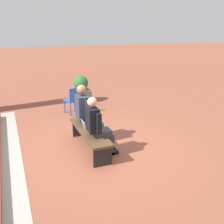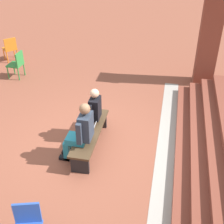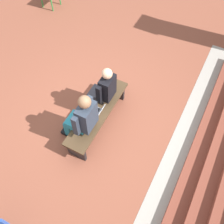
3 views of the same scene
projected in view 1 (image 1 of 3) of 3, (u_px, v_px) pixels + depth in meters
name	position (u px, v px, depth m)	size (l,w,h in m)	color
ground_plane	(94.00, 149.00, 5.85)	(60.00, 60.00, 0.00)	brown
concrete_strip	(12.00, 162.00, 5.26)	(6.83, 0.40, 0.01)	#A8A399
bench	(90.00, 134.00, 5.74)	(1.80, 0.44, 0.45)	#4C3823
person_student	(97.00, 125.00, 5.35)	(0.51, 0.64, 1.29)	#383842
person_adult	(87.00, 112.00, 6.00)	(0.56, 0.71, 1.38)	teal
laptop	(88.00, 127.00, 5.76)	(0.32, 0.29, 0.21)	#9EA0A5
plastic_chair_near_bench_left	(73.00, 99.00, 8.03)	(0.52, 0.52, 0.84)	#2D56B7
planter	(81.00, 90.00, 9.34)	(0.60, 0.60, 0.94)	#6B665B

